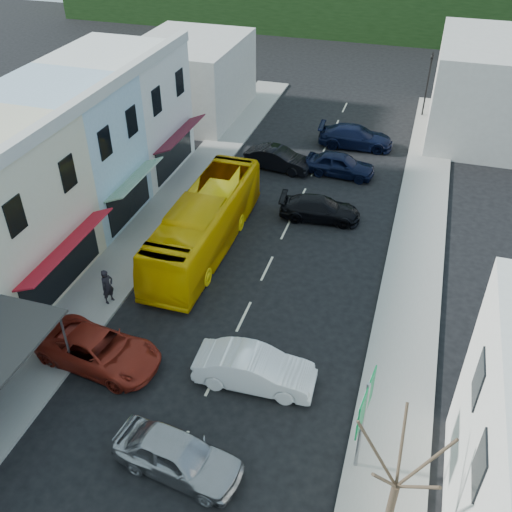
{
  "coord_description": "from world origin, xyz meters",
  "views": [
    {
      "loc": [
        6.57,
        -15.36,
        18.38
      ],
      "look_at": [
        0.0,
        6.0,
        2.2
      ],
      "focal_mm": 40.0,
      "sensor_mm": 36.0,
      "label": 1
    }
  ],
  "objects": [
    {
      "name": "car_navy_far",
      "position": [
        2.07,
        24.45,
        0.7
      ],
      "size": [
        4.59,
        2.08,
        1.4
      ],
      "primitive_type": "imported",
      "rotation": [
        0.0,
        0.0,
        1.63
      ],
      "color": "black",
      "rests_on": "ground"
    },
    {
      "name": "car_black_far",
      "position": [
        -2.48,
        19.28,
        0.7
      ],
      "size": [
        4.59,
        2.32,
        1.4
      ],
      "primitive_type": "imported",
      "rotation": [
        0.0,
        0.0,
        1.45
      ],
      "color": "black",
      "rests_on": "ground"
    },
    {
      "name": "sidewalk_right",
      "position": [
        7.5,
        10.0,
        0.07
      ],
      "size": [
        3.0,
        52.0,
        0.15
      ],
      "primitive_type": "cube",
      "color": "gray",
      "rests_on": "ground"
    },
    {
      "name": "car_silver",
      "position": [
        0.32,
        -4.51,
        0.7
      ],
      "size": [
        4.6,
        2.37,
        1.4
      ],
      "primitive_type": "imported",
      "rotation": [
        0.0,
        0.0,
        1.44
      ],
      "color": "#A6A6AB",
      "rests_on": "ground"
    },
    {
      "name": "distant_block_left",
      "position": [
        -12.0,
        27.0,
        3.0
      ],
      "size": [
        8.0,
        10.0,
        6.0
      ],
      "primitive_type": "cube",
      "color": "#B7B2A8",
      "rests_on": "ground"
    },
    {
      "name": "traffic_signal",
      "position": [
        6.47,
        31.92,
        2.62
      ],
      "size": [
        1.14,
        1.36,
        5.25
      ],
      "primitive_type": null,
      "rotation": [
        0.0,
        0.0,
        2.83
      ],
      "color": "black",
      "rests_on": "ground"
    },
    {
      "name": "car_black_near",
      "position": [
        1.63,
        13.72,
        0.7
      ],
      "size": [
        4.65,
        2.25,
        1.4
      ],
      "primitive_type": "imported",
      "rotation": [
        0.0,
        0.0,
        1.66
      ],
      "color": "black",
      "rests_on": "ground"
    },
    {
      "name": "shopfront_row",
      "position": [
        -12.49,
        5.0,
        4.0
      ],
      "size": [
        8.25,
        30.0,
        8.0
      ],
      "color": "silver",
      "rests_on": "ground"
    },
    {
      "name": "direction_sign",
      "position": [
        6.4,
        -2.56,
        2.23
      ],
      "size": [
        0.72,
        2.06,
        4.45
      ],
      "primitive_type": null,
      "rotation": [
        0.0,
        0.0,
        -0.12
      ],
      "color": "#06602E",
      "rests_on": "ground"
    },
    {
      "name": "car_red",
      "position": [
        -5.0,
        -0.66,
        0.7
      ],
      "size": [
        4.81,
        2.47,
        1.4
      ],
      "primitive_type": "imported",
      "rotation": [
        0.0,
        0.0,
        1.44
      ],
      "color": "maroon",
      "rests_on": "ground"
    },
    {
      "name": "ground",
      "position": [
        0.0,
        0.0,
        0.0
      ],
      "size": [
        120.0,
        120.0,
        0.0
      ],
      "primitive_type": "plane",
      "color": "black",
      "rests_on": "ground"
    },
    {
      "name": "car_white",
      "position": [
        1.73,
        0.19,
        0.7
      ],
      "size": [
        4.48,
        2.01,
        1.4
      ],
      "primitive_type": "imported",
      "rotation": [
        0.0,
        0.0,
        1.62
      ],
      "color": "white",
      "rests_on": "ground"
    },
    {
      "name": "pedestrian_left",
      "position": [
        -6.58,
        2.99,
        1.0
      ],
      "size": [
        0.58,
        0.7,
        1.7
      ],
      "primitive_type": "imported",
      "rotation": [
        0.0,
        0.0,
        1.23
      ],
      "color": "black",
      "rests_on": "sidewalk_left"
    },
    {
      "name": "street_tree",
      "position": [
        7.67,
        -5.16,
        3.32
      ],
      "size": [
        2.61,
        2.61,
        6.65
      ],
      "primitive_type": null,
      "rotation": [
        0.0,
        0.0,
        0.13
      ],
      "color": "#3C2E21",
      "rests_on": "ground"
    },
    {
      "name": "sidewalk_left",
      "position": [
        -7.5,
        10.0,
        0.07
      ],
      "size": [
        3.0,
        52.0,
        0.15
      ],
      "primitive_type": "cube",
      "color": "gray",
      "rests_on": "ground"
    },
    {
      "name": "bus",
      "position": [
        -3.8,
        8.87,
        1.55
      ],
      "size": [
        2.52,
        11.6,
        3.1
      ],
      "primitive_type": "imported",
      "rotation": [
        0.0,
        0.0,
        -0.0
      ],
      "color": "yellow",
      "rests_on": "ground"
    },
    {
      "name": "distant_block_right",
      "position": [
        11.0,
        30.0,
        3.5
      ],
      "size": [
        8.0,
        12.0,
        7.0
      ],
      "primitive_type": "cube",
      "color": "#B7B2A8",
      "rests_on": "ground"
    },
    {
      "name": "car_navy_mid",
      "position": [
        1.77,
        19.65,
        0.7
      ],
      "size": [
        4.5,
        2.07,
        1.4
      ],
      "primitive_type": "imported",
      "rotation": [
        0.0,
        0.0,
        1.51
      ],
      "color": "black",
      "rests_on": "ground"
    }
  ]
}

